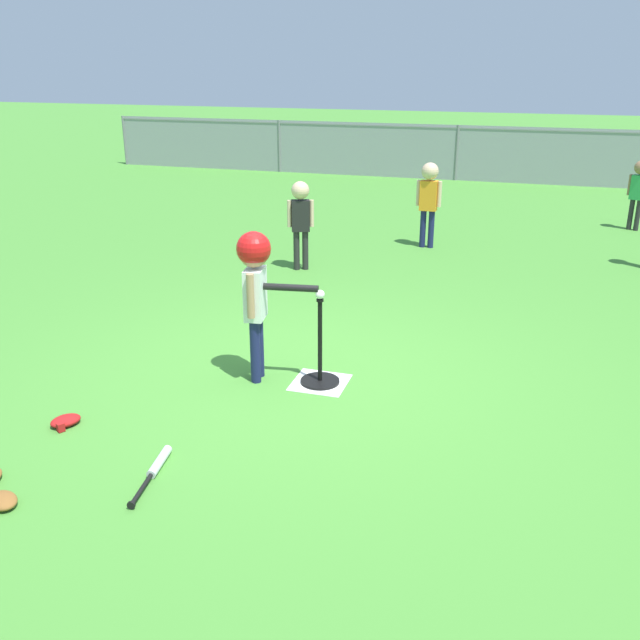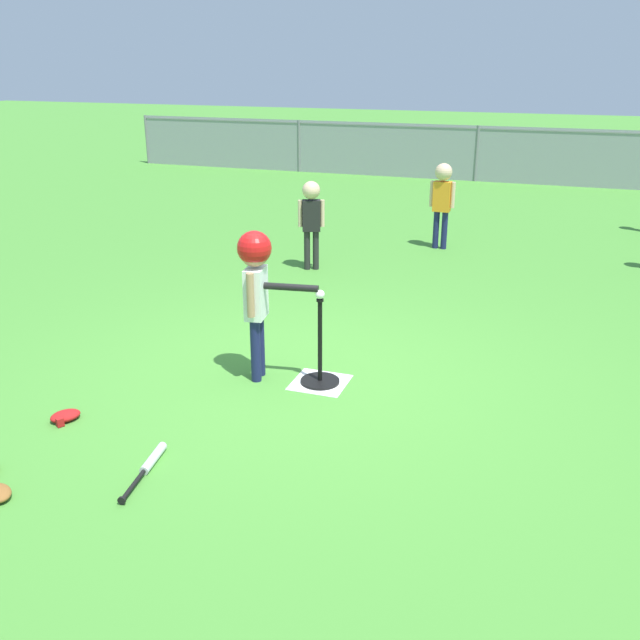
% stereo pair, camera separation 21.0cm
% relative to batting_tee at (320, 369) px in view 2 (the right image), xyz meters
% --- Properties ---
extents(ground_plane, '(60.00, 60.00, 0.00)m').
position_rel_batting_tee_xyz_m(ground_plane, '(-0.16, 0.08, -0.12)').
color(ground_plane, '#478C33').
extents(home_plate, '(0.44, 0.44, 0.01)m').
position_rel_batting_tee_xyz_m(home_plate, '(-0.00, 0.00, -0.12)').
color(home_plate, white).
rests_on(home_plate, ground_plane).
extents(batting_tee, '(0.32, 0.32, 0.73)m').
position_rel_batting_tee_xyz_m(batting_tee, '(0.00, 0.00, 0.00)').
color(batting_tee, black).
rests_on(batting_tee, ground_plane).
extents(baseball_on_tee, '(0.07, 0.07, 0.07)m').
position_rel_batting_tee_xyz_m(baseball_on_tee, '(-0.00, 0.00, 0.64)').
color(baseball_on_tee, white).
rests_on(baseball_on_tee, batting_tee).
extents(batter_child, '(0.65, 0.35, 1.25)m').
position_rel_batting_tee_xyz_m(batter_child, '(-0.51, -0.07, 0.77)').
color(batter_child, '#191E4C').
rests_on(batter_child, ground_plane).
extents(fielder_deep_left, '(0.31, 0.22, 1.10)m').
position_rel_batting_tee_xyz_m(fielder_deep_left, '(-1.19, 3.07, 0.59)').
color(fielder_deep_left, '#262626').
rests_on(fielder_deep_left, ground_plane).
extents(fielder_deep_center, '(0.35, 0.23, 1.17)m').
position_rel_batting_tee_xyz_m(fielder_deep_center, '(0.14, 4.62, 0.63)').
color(fielder_deep_center, '#191E4C').
rests_on(fielder_deep_center, ground_plane).
extents(spare_bat_silver, '(0.16, 0.65, 0.06)m').
position_rel_batting_tee_xyz_m(spare_bat_silver, '(-0.63, -1.57, -0.09)').
color(spare_bat_silver, silver).
rests_on(spare_bat_silver, ground_plane).
extents(glove_by_plate, '(0.25, 0.27, 0.07)m').
position_rel_batting_tee_xyz_m(glove_by_plate, '(-1.56, -1.22, -0.08)').
color(glove_by_plate, '#B21919').
rests_on(glove_by_plate, ground_plane).
extents(outfield_fence, '(16.06, 0.06, 1.15)m').
position_rel_batting_tee_xyz_m(outfield_fence, '(-0.16, 10.44, 0.50)').
color(outfield_fence, slate).
rests_on(outfield_fence, ground_plane).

